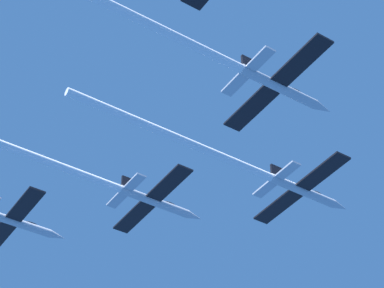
% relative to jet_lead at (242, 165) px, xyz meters
% --- Properties ---
extents(jet_lead, '(20.49, 49.92, 3.39)m').
position_rel_jet_lead_xyz_m(jet_lead, '(0.00, 0.00, 0.00)').
color(jet_lead, '#B2BAC6').
extents(jet_left_wing, '(20.49, 50.49, 3.39)m').
position_rel_jet_lead_xyz_m(jet_left_wing, '(-16.05, -17.66, 0.73)').
color(jet_left_wing, '#B2BAC6').
extents(jet_right_wing, '(20.49, 43.84, 3.39)m').
position_rel_jet_lead_xyz_m(jet_right_wing, '(15.74, -14.47, 0.71)').
color(jet_right_wing, '#B2BAC6').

